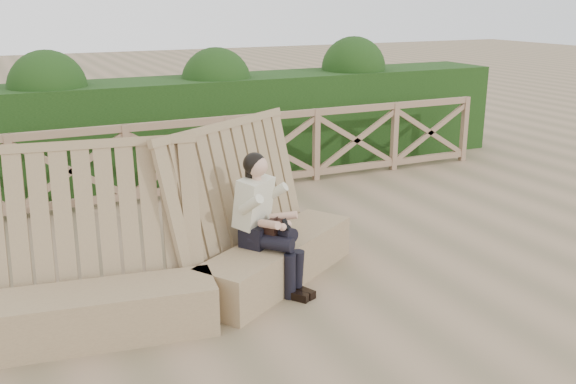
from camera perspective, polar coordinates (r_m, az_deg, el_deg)
name	(u,v)px	position (r m, az deg, el deg)	size (l,w,h in m)	color
ground	(288,297)	(6.08, 0.04, -9.36)	(60.00, 60.00, 0.00)	#716247
bench	(189,264)	(5.88, -8.81, -6.34)	(3.82, 1.71, 1.56)	#83694B
woman	(264,217)	(6.03, -2.13, -2.28)	(0.64, 0.82, 1.32)	black
guardrail	(179,159)	(9.00, -9.66, 2.89)	(10.10, 0.09, 1.10)	#8C6C51
hedge	(156,130)	(10.09, -11.63, 5.43)	(12.00, 1.20, 1.50)	black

